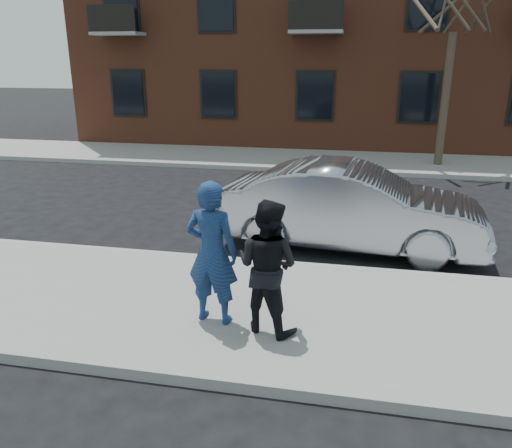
# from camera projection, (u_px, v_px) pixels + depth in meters

# --- Properties ---
(ground) EXTENTS (100.00, 100.00, 0.00)m
(ground) POSITION_uv_depth(u_px,v_px,m) (230.00, 307.00, 7.58)
(ground) COLOR black
(ground) RESTS_ON ground
(near_sidewalk) EXTENTS (50.00, 3.50, 0.15)m
(near_sidewalk) POSITION_uv_depth(u_px,v_px,m) (226.00, 310.00, 7.33)
(near_sidewalk) COLOR gray
(near_sidewalk) RESTS_ON ground
(near_curb) EXTENTS (50.00, 0.10, 0.15)m
(near_curb) POSITION_uv_depth(u_px,v_px,m) (251.00, 263.00, 9.00)
(near_curb) COLOR #999691
(near_curb) RESTS_ON ground
(far_sidewalk) EXTENTS (50.00, 3.50, 0.15)m
(far_sidewalk) POSITION_uv_depth(u_px,v_px,m) (306.00, 160.00, 18.02)
(far_sidewalk) COLOR gray
(far_sidewalk) RESTS_ON ground
(far_curb) EXTENTS (50.00, 0.10, 0.15)m
(far_curb) POSITION_uv_depth(u_px,v_px,m) (300.00, 170.00, 16.34)
(far_curb) COLOR #999691
(far_curb) RESTS_ON ground
(silver_sedan) EXTENTS (5.18, 2.21, 1.66)m
(silver_sedan) POSITION_uv_depth(u_px,v_px,m) (352.00, 207.00, 9.70)
(silver_sedan) COLOR #999BA3
(silver_sedan) RESTS_ON ground
(man_hoodie) EXTENTS (0.78, 0.57, 1.98)m
(man_hoodie) POSITION_uv_depth(u_px,v_px,m) (212.00, 253.00, 6.60)
(man_hoodie) COLOR navy
(man_hoodie) RESTS_ON near_sidewalk
(man_peacoat) EXTENTS (1.05, 0.94, 1.79)m
(man_peacoat) POSITION_uv_depth(u_px,v_px,m) (267.00, 266.00, 6.42)
(man_peacoat) COLOR black
(man_peacoat) RESTS_ON near_sidewalk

